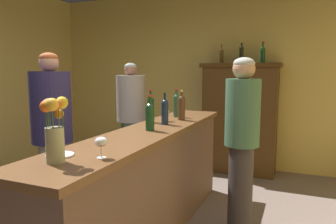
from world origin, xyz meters
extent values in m
cube|color=#D3B358|center=(0.00, 2.94, 1.39)|extent=(5.36, 0.12, 2.79)
cube|color=brown|center=(0.26, 0.37, 0.48)|extent=(0.46, 2.73, 0.96)
cube|color=brown|center=(0.26, 0.37, 0.98)|extent=(0.52, 2.84, 0.05)
cube|color=#472C11|center=(0.66, 2.62, 0.81)|extent=(1.05, 0.40, 1.63)
cube|color=#42280C|center=(0.66, 2.62, 1.60)|extent=(1.13, 0.46, 0.06)
cylinder|color=#172439|center=(0.28, 0.67, 1.11)|extent=(0.07, 0.07, 0.21)
sphere|color=#172439|center=(0.28, 0.67, 1.21)|extent=(0.07, 0.07, 0.07)
cylinder|color=#172439|center=(0.28, 0.67, 1.26)|extent=(0.02, 0.02, 0.08)
cylinder|color=black|center=(0.28, 0.67, 1.30)|extent=(0.03, 0.03, 0.02)
cylinder|color=#163C1C|center=(0.28, 0.34, 1.11)|extent=(0.08, 0.08, 0.20)
sphere|color=#163C1C|center=(0.28, 0.34, 1.21)|extent=(0.08, 0.08, 0.08)
cylinder|color=#163C1C|center=(0.28, 0.34, 1.25)|extent=(0.03, 0.03, 0.09)
cylinder|color=#AC261D|center=(0.28, 0.34, 1.31)|extent=(0.03, 0.03, 0.02)
cylinder|color=#4D3018|center=(0.33, 1.00, 1.12)|extent=(0.07, 0.07, 0.22)
sphere|color=#4D3018|center=(0.33, 1.00, 1.23)|extent=(0.07, 0.07, 0.07)
cylinder|color=#4D3018|center=(0.33, 1.00, 1.26)|extent=(0.03, 0.03, 0.08)
cylinder|color=gold|center=(0.33, 1.00, 1.31)|extent=(0.03, 0.03, 0.02)
cylinder|color=#2C4C32|center=(0.20, 1.19, 1.12)|extent=(0.07, 0.07, 0.22)
sphere|color=#2C4C32|center=(0.20, 1.19, 1.22)|extent=(0.07, 0.07, 0.07)
cylinder|color=#2C4C32|center=(0.20, 1.19, 1.26)|extent=(0.03, 0.03, 0.08)
cylinder|color=red|center=(0.20, 1.19, 1.31)|extent=(0.03, 0.03, 0.02)
cylinder|color=#14371B|center=(0.10, 0.73, 1.12)|extent=(0.07, 0.07, 0.22)
sphere|color=#14371B|center=(0.10, 0.73, 1.23)|extent=(0.07, 0.07, 0.07)
cylinder|color=#14371B|center=(0.10, 0.73, 1.27)|extent=(0.02, 0.02, 0.09)
cylinder|color=#AB1B27|center=(0.10, 0.73, 1.33)|extent=(0.03, 0.03, 0.02)
cylinder|color=white|center=(0.40, -0.56, 1.01)|extent=(0.06, 0.06, 0.00)
cylinder|color=white|center=(0.40, -0.56, 1.04)|extent=(0.01, 0.01, 0.07)
ellipsoid|color=white|center=(0.40, -0.56, 1.11)|extent=(0.08, 0.08, 0.06)
ellipsoid|color=maroon|center=(0.40, -0.56, 1.09)|extent=(0.06, 0.06, 0.02)
cylinder|color=white|center=(0.21, 0.85, 1.01)|extent=(0.07, 0.07, 0.00)
cylinder|color=white|center=(0.21, 0.85, 1.04)|extent=(0.01, 0.01, 0.06)
ellipsoid|color=white|center=(0.21, 0.85, 1.11)|extent=(0.08, 0.08, 0.06)
cylinder|color=#A4A681|center=(0.22, -0.74, 1.11)|extent=(0.10, 0.10, 0.20)
cylinder|color=#38602D|center=(0.25, -0.74, 1.23)|extent=(0.01, 0.01, 0.21)
sphere|color=orange|center=(0.25, -0.74, 1.34)|extent=(0.05, 0.05, 0.05)
cylinder|color=#38602D|center=(0.25, -0.70, 1.23)|extent=(0.01, 0.01, 0.22)
sphere|color=gold|center=(0.25, -0.70, 1.34)|extent=(0.07, 0.07, 0.07)
cylinder|color=#38602D|center=(0.22, -0.69, 1.20)|extent=(0.01, 0.01, 0.15)
sphere|color=orange|center=(0.22, -0.69, 1.28)|extent=(0.05, 0.05, 0.05)
cylinder|color=#38602D|center=(0.18, -0.72, 1.23)|extent=(0.01, 0.01, 0.20)
sphere|color=#B9498F|center=(0.18, -0.72, 1.33)|extent=(0.08, 0.08, 0.08)
cylinder|color=#38602D|center=(0.19, -0.74, 1.23)|extent=(0.01, 0.01, 0.21)
sphere|color=orange|center=(0.19, -0.74, 1.34)|extent=(0.05, 0.05, 0.05)
cylinder|color=#38602D|center=(0.21, -0.78, 1.23)|extent=(0.01, 0.01, 0.20)
sphere|color=orange|center=(0.21, -0.78, 1.33)|extent=(0.06, 0.06, 0.06)
cylinder|color=#38602D|center=(0.24, -0.77, 1.23)|extent=(0.01, 0.01, 0.21)
sphere|color=gold|center=(0.24, -0.77, 1.34)|extent=(0.07, 0.07, 0.07)
cylinder|color=white|center=(0.15, -0.62, 1.01)|extent=(0.17, 0.17, 0.01)
cylinder|color=#483513|center=(0.36, 2.62, 1.72)|extent=(0.06, 0.06, 0.18)
sphere|color=#483513|center=(0.36, 2.62, 1.81)|extent=(0.06, 0.06, 0.06)
cylinder|color=#483513|center=(0.36, 2.62, 1.85)|extent=(0.02, 0.02, 0.08)
cylinder|color=#B71528|center=(0.36, 2.62, 1.90)|extent=(0.02, 0.02, 0.02)
cylinder|color=black|center=(0.65, 2.62, 1.74)|extent=(0.07, 0.07, 0.21)
sphere|color=black|center=(0.65, 2.62, 1.84)|extent=(0.07, 0.07, 0.07)
cylinder|color=black|center=(0.65, 2.62, 1.88)|extent=(0.03, 0.03, 0.08)
cylinder|color=gold|center=(0.65, 2.62, 1.93)|extent=(0.03, 0.03, 0.02)
cylinder|color=#143C1A|center=(0.95, 2.62, 1.73)|extent=(0.07, 0.07, 0.19)
sphere|color=#143C1A|center=(0.95, 2.62, 1.82)|extent=(0.07, 0.07, 0.07)
cylinder|color=#143C1A|center=(0.95, 2.62, 1.87)|extent=(0.03, 0.03, 0.10)
cylinder|color=#B11828|center=(0.95, 2.62, 1.93)|extent=(0.03, 0.03, 0.02)
cylinder|color=#436651|center=(-0.63, 1.64, 0.42)|extent=(0.28, 0.28, 0.84)
cylinder|color=#9A9491|center=(-0.63, 1.64, 1.15)|extent=(0.39, 0.39, 0.62)
sphere|color=#96624F|center=(-0.63, 1.64, 1.54)|extent=(0.17, 0.17, 0.17)
ellipsoid|color=#A8AEA8|center=(-0.63, 1.64, 1.58)|extent=(0.16, 0.16, 0.09)
cylinder|color=#B0AD8D|center=(-0.58, 0.09, 0.44)|extent=(0.26, 0.26, 0.88)
cylinder|color=navy|center=(-0.58, 0.09, 1.20)|extent=(0.36, 0.36, 0.64)
sphere|color=tan|center=(-0.58, 0.09, 1.59)|extent=(0.17, 0.17, 0.17)
ellipsoid|color=#9F4F28|center=(-0.58, 0.09, 1.63)|extent=(0.16, 0.16, 0.09)
cylinder|color=#383131|center=(0.98, 0.85, 0.41)|extent=(0.23, 0.23, 0.83)
cylinder|color=#40674A|center=(0.98, 0.85, 1.14)|extent=(0.32, 0.32, 0.62)
sphere|color=tan|center=(0.98, 0.85, 1.54)|extent=(0.20, 0.20, 0.20)
ellipsoid|color=#ADAAA0|center=(0.98, 0.85, 1.58)|extent=(0.19, 0.19, 0.11)
camera|label=1|loc=(1.46, -2.07, 1.52)|focal=33.69mm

